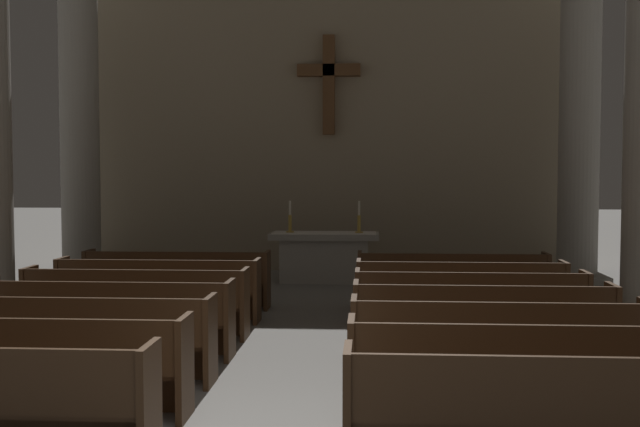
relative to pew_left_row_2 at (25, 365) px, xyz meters
The scene contains 19 objects.
pew_left_row_2 is the anchor object (origin of this frame).
pew_left_row_3 1.12m from the pew_left_row_2, 90.00° to the left, with size 3.04×0.50×0.95m.
pew_left_row_4 2.25m from the pew_left_row_2, 90.00° to the left, with size 3.04×0.50×0.95m.
pew_left_row_5 3.37m from the pew_left_row_2, 90.00° to the left, with size 3.04×0.50×0.95m.
pew_left_row_6 4.50m from the pew_left_row_2, 90.00° to the left, with size 3.04×0.50×0.95m.
pew_left_row_7 5.62m from the pew_left_row_2, 90.00° to the left, with size 3.04×0.50×0.95m.
pew_right_row_1 4.63m from the pew_left_row_2, 14.07° to the right, with size 3.04×0.50×0.95m.
pew_right_row_2 4.49m from the pew_left_row_2, ahead, with size 3.04×0.50×0.95m.
pew_right_row_3 4.63m from the pew_left_row_2, 14.07° to the left, with size 3.04×0.50×0.95m.
pew_right_row_4 5.02m from the pew_left_row_2, 26.62° to the left, with size 3.04×0.50×0.95m.
pew_right_row_5 5.61m from the pew_left_row_2, 36.94° to the left, with size 3.04×0.50×0.95m.
pew_right_row_6 6.35m from the pew_left_row_2, 45.07° to the left, with size 3.04×0.50×0.95m.
pew_right_row_7 7.19m from the pew_left_row_2, 51.41° to the left, with size 3.04×0.50×0.95m.
column_left_third 9.61m from the pew_left_row_2, 107.69° to the left, with size 1.17×1.17×7.17m.
column_right_third 11.72m from the pew_left_row_2, 50.14° to the left, with size 1.17×1.17×7.17m.
altar 9.02m from the pew_left_row_2, 75.60° to the left, with size 2.20×0.90×1.01m.
candlestick_left 8.91m from the pew_left_row_2, 79.98° to the left, with size 0.16×0.16×0.64m.
candlestick_right 9.25m from the pew_left_row_2, 71.39° to the left, with size 0.16×0.16×0.64m.
apse_with_cross 11.37m from the pew_left_row_2, 78.10° to the left, with size 11.28×0.51×7.55m.
Camera 1 is at (0.92, -5.71, 2.26)m, focal length 43.32 mm.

